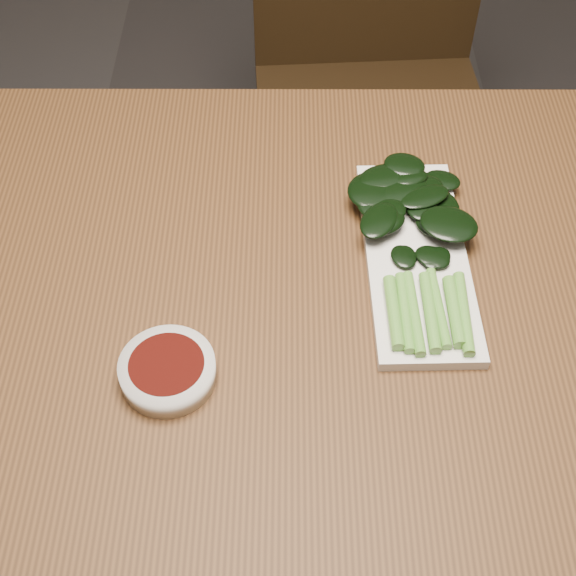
{
  "coord_description": "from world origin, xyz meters",
  "views": [
    {
      "loc": [
        -0.02,
        -0.56,
        1.47
      ],
      "look_at": [
        -0.02,
        0.02,
        0.76
      ],
      "focal_mm": 50.0,
      "sensor_mm": 36.0,
      "label": 1
    }
  ],
  "objects_px": {
    "table": "(304,343)",
    "gai_lan": "(411,219)",
    "sauce_bowl": "(168,370)",
    "serving_plate": "(416,258)",
    "chair_far": "(372,80)"
  },
  "relations": [
    {
      "from": "table",
      "to": "gai_lan",
      "type": "bearing_deg",
      "value": 41.87
    },
    {
      "from": "chair_far",
      "to": "gai_lan",
      "type": "relative_size",
      "value": 2.86
    },
    {
      "from": "sauce_bowl",
      "to": "gai_lan",
      "type": "bearing_deg",
      "value": 37.55
    },
    {
      "from": "table",
      "to": "gai_lan",
      "type": "distance_m",
      "value": 0.2
    },
    {
      "from": "table",
      "to": "sauce_bowl",
      "type": "xyz_separation_m",
      "value": [
        -0.15,
        -0.1,
        0.09
      ]
    },
    {
      "from": "chair_far",
      "to": "sauce_bowl",
      "type": "xyz_separation_m",
      "value": [
        -0.29,
        -0.87,
        0.28
      ]
    },
    {
      "from": "sauce_bowl",
      "to": "serving_plate",
      "type": "height_order",
      "value": "sauce_bowl"
    },
    {
      "from": "table",
      "to": "gai_lan",
      "type": "xyz_separation_m",
      "value": [
        0.13,
        0.11,
        0.1
      ]
    },
    {
      "from": "serving_plate",
      "to": "gai_lan",
      "type": "relative_size",
      "value": 1.0
    },
    {
      "from": "table",
      "to": "sauce_bowl",
      "type": "relative_size",
      "value": 13.8
    },
    {
      "from": "gai_lan",
      "to": "serving_plate",
      "type": "bearing_deg",
      "value": -84.57
    },
    {
      "from": "table",
      "to": "serving_plate",
      "type": "distance_m",
      "value": 0.17
    },
    {
      "from": "gai_lan",
      "to": "chair_far",
      "type": "bearing_deg",
      "value": 88.42
    },
    {
      "from": "sauce_bowl",
      "to": "table",
      "type": "bearing_deg",
      "value": 33.31
    },
    {
      "from": "table",
      "to": "sauce_bowl",
      "type": "bearing_deg",
      "value": -146.69
    }
  ]
}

